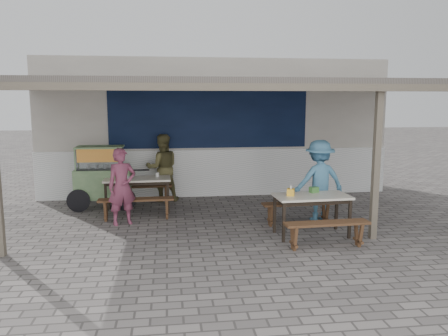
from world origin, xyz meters
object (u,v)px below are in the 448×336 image
Objects in this scene: condiment_bowl at (127,178)px; bench_right_street at (327,229)px; patron_wall_side at (162,168)px; donation_box at (314,190)px; table_left at (138,182)px; patron_right_table at (319,181)px; bench_left_street at (136,204)px; bench_right_wall at (298,208)px; tissue_box at (291,192)px; vendor_cart at (102,175)px; table_right at (312,200)px; patron_street_side at (122,187)px; condiment_jar at (157,175)px; bench_left_wall at (139,190)px.

bench_right_street is at bearing -39.38° from condiment_bowl.
patron_wall_side is 4.08m from donation_box.
patron_right_table is (3.72, -1.19, 0.16)m from table_left.
bench_right_wall is at bearing -14.52° from bench_left_street.
patron_right_table is 1.31m from tissue_box.
tissue_box is at bearing -34.69° from vendor_cart.
patron_right_table is 4.13m from condiment_bowl.
tissue_box is 0.54m from donation_box.
vendor_cart is at bearing 142.43° from condiment_bowl.
table_right is 3.67m from patron_street_side.
bench_right_wall is 0.87× the size of patron_right_table.
patron_wall_side is at bearing 128.19° from table_right.
bench_right_wall is at bearing 90.00° from table_right.
condiment_jar is at bearing 144.02° from donation_box.
condiment_jar is (-2.92, 2.12, -0.01)m from donation_box.
table_right is 0.78m from bench_right_street.
bench_left_wall is 8.68× the size of condiment_bowl.
patron_wall_side is (-2.68, 2.46, 0.48)m from bench_right_wall.
bench_right_street is 8.14× the size of condiment_bowl.
vendor_cart is at bearing 150.90° from table_left.
bench_right_street is 0.80× the size of vendor_cart.
table_left is 1.00× the size of bench_right_street.
table_left is 1.00× the size of bench_right_wall.
patron_street_side is at bearing -131.72° from bench_left_street.
bench_right_wall is at bearing 90.00° from bench_right_street.
table_left is at bearing -160.20° from condiment_jar.
condiment_bowl is (-0.22, -0.72, 0.43)m from bench_left_wall.
vendor_cart is at bearing 91.95° from patron_street_side.
bench_left_wall is at bearing 130.07° from bench_right_street.
bench_right_wall is at bearing 62.44° from tissue_box.
vendor_cart is 1.46m from patron_wall_side.
condiment_jar reaches higher than bench_left_street.
patron_right_table reaches higher than bench_right_street.
patron_wall_side is at bearing 60.44° from table_left.
bench_left_street is 3.29m from bench_right_wall.
patron_wall_side is (0.53, 0.99, 0.15)m from table_left.
patron_right_table is at bearing 64.20° from donation_box.
table_left is 0.48m from condiment_jar.
vendor_cart is at bearing 144.87° from table_right.
donation_box is at bearing 61.37° from table_right.
condiment_jar is (0.42, 0.86, 0.46)m from bench_left_street.
condiment_jar is (-2.42, 2.32, -0.02)m from tissue_box.
table_left is at bearing 143.74° from table_right.
bench_right_street is 0.96m from tissue_box.
condiment_jar reaches higher than table_right.
bench_right_street is 9.12× the size of donation_box.
tissue_box is (3.08, -1.18, 0.05)m from patron_street_side.
table_right is 0.78m from bench_right_wall.
bench_right_street is 1.42m from bench_right_wall.
table_right is 3.66m from condiment_jar.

